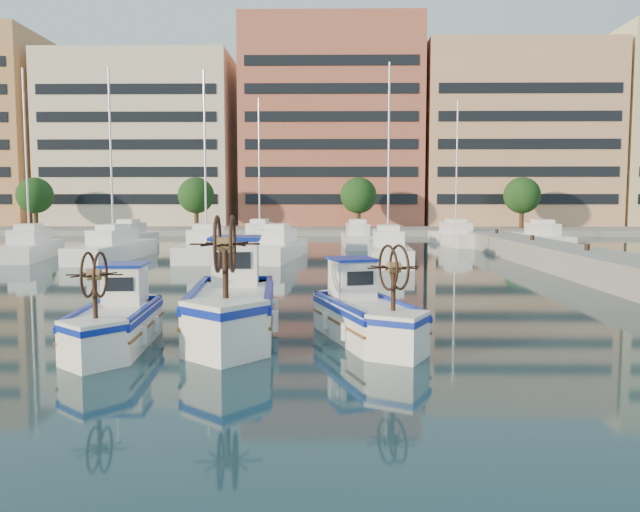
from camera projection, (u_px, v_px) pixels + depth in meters
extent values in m
plane|color=#193541|center=(300.00, 339.00, 15.91)|extent=(300.00, 300.00, 0.00)
cube|color=gray|center=(323.00, 226.00, 82.62)|extent=(180.00, 40.00, 0.60)
cube|color=beige|center=(144.00, 142.00, 80.02)|extent=(23.00, 14.00, 21.00)
cube|color=black|center=(127.00, 137.00, 73.05)|extent=(21.16, 0.12, 18.90)
cube|color=#A95741|center=(331.00, 126.00, 79.50)|extent=(22.00, 14.00, 25.00)
cube|color=black|center=(331.00, 119.00, 72.53)|extent=(20.24, 0.12, 22.50)
cube|color=tan|center=(512.00, 138.00, 79.30)|extent=(23.00, 14.00, 22.00)
cube|color=black|center=(529.00, 132.00, 72.33)|extent=(21.16, 0.12, 19.80)
cylinder|color=#3F2B19|center=(36.00, 220.00, 69.53)|extent=(0.50, 0.50, 3.00)
sphere|color=#1D4719|center=(35.00, 195.00, 69.29)|extent=(4.00, 4.00, 4.00)
cylinder|color=#3F2B19|center=(197.00, 220.00, 69.27)|extent=(0.50, 0.50, 3.00)
sphere|color=#1D4719|center=(196.00, 195.00, 69.04)|extent=(4.00, 4.00, 4.00)
cylinder|color=#3F2B19|center=(358.00, 220.00, 69.02)|extent=(0.50, 0.50, 3.00)
sphere|color=#1D4719|center=(358.00, 195.00, 68.78)|extent=(4.00, 4.00, 4.00)
cylinder|color=#3F2B19|center=(521.00, 220.00, 68.76)|extent=(0.50, 0.50, 3.00)
sphere|color=#1D4719|center=(522.00, 195.00, 68.52)|extent=(4.00, 4.00, 4.00)
cube|color=white|center=(30.00, 251.00, 38.29)|extent=(3.52, 8.21, 1.00)
cylinder|color=silver|center=(26.00, 160.00, 37.81)|extent=(0.12, 0.12, 11.00)
cube|color=white|center=(114.00, 251.00, 37.78)|extent=(2.83, 9.32, 1.00)
cylinder|color=silver|center=(111.00, 160.00, 37.30)|extent=(0.12, 0.12, 11.00)
cube|color=white|center=(206.00, 250.00, 38.89)|extent=(2.36, 9.98, 1.00)
cylinder|color=silver|center=(205.00, 161.00, 38.41)|extent=(0.12, 0.12, 11.00)
cube|color=white|center=(278.00, 250.00, 38.47)|extent=(3.32, 9.61, 1.00)
cube|color=white|center=(388.00, 253.00, 36.71)|extent=(2.61, 10.27, 1.00)
cylinder|color=silver|center=(389.00, 159.00, 36.23)|extent=(0.12, 0.12, 11.00)
cube|color=white|center=(129.00, 240.00, 48.58)|extent=(2.59, 8.00, 1.00)
cube|color=white|center=(260.00, 240.00, 49.14)|extent=(2.65, 7.96, 1.00)
cylinder|color=silver|center=(259.00, 170.00, 48.66)|extent=(0.12, 0.12, 11.00)
cube|color=white|center=(357.00, 241.00, 48.33)|extent=(2.42, 8.62, 1.00)
cube|color=white|center=(455.00, 239.00, 50.28)|extent=(3.09, 8.76, 1.00)
cylinder|color=silver|center=(457.00, 170.00, 49.80)|extent=(0.12, 0.12, 11.00)
cube|color=white|center=(542.00, 241.00, 48.06)|extent=(2.38, 7.85, 1.00)
cube|color=white|center=(115.00, 328.00, 15.08)|extent=(1.82, 3.73, 0.91)
cube|color=#0B209A|center=(115.00, 314.00, 15.05)|extent=(1.88, 3.84, 0.14)
cube|color=blue|center=(115.00, 316.00, 15.06)|extent=(1.45, 3.35, 0.05)
cube|color=white|center=(125.00, 285.00, 16.03)|extent=(1.03, 1.19, 0.95)
cube|color=#0B209A|center=(125.00, 265.00, 15.98)|extent=(1.17, 1.33, 0.07)
cylinder|color=#331E14|center=(95.00, 299.00, 13.45)|extent=(0.10, 0.10, 1.00)
cylinder|color=brown|center=(94.00, 275.00, 13.41)|extent=(0.29, 0.26, 0.24)
torus|color=#331E14|center=(88.00, 275.00, 13.40)|extent=(0.14, 1.01, 1.01)
torus|color=#331E14|center=(100.00, 275.00, 13.41)|extent=(0.14, 1.01, 1.01)
cube|color=white|center=(233.00, 313.00, 16.35)|extent=(2.42, 4.91, 1.19)
cube|color=#0B209A|center=(233.00, 296.00, 16.32)|extent=(2.49, 5.06, 0.18)
cube|color=blue|center=(233.00, 299.00, 16.32)|extent=(1.93, 4.40, 0.07)
cube|color=white|center=(236.00, 262.00, 17.60)|extent=(1.36, 1.57, 1.25)
cube|color=#0B209A|center=(235.00, 238.00, 17.54)|extent=(1.54, 1.75, 0.09)
cylinder|color=#331E14|center=(226.00, 275.00, 14.22)|extent=(0.14, 0.14, 1.31)
cylinder|color=brown|center=(225.00, 244.00, 14.16)|extent=(0.39, 0.35, 0.32)
torus|color=#331E14|center=(218.00, 244.00, 14.14)|extent=(0.19, 1.33, 1.33)
torus|color=#331E14|center=(233.00, 244.00, 14.17)|extent=(0.19, 1.33, 1.33)
cube|color=white|center=(367.00, 322.00, 15.77)|extent=(2.71, 4.10, 0.95)
cube|color=#0B209A|center=(367.00, 308.00, 15.74)|extent=(2.80, 4.22, 0.14)
cube|color=blue|center=(367.00, 310.00, 15.74)|extent=(2.26, 3.63, 0.05)
cube|color=white|center=(352.00, 279.00, 16.71)|extent=(1.30, 1.42, 0.99)
cube|color=#0B209A|center=(352.00, 259.00, 16.66)|extent=(1.48, 1.59, 0.07)
cylinder|color=#331E14|center=(393.00, 292.00, 14.14)|extent=(0.11, 0.11, 1.04)
cylinder|color=brown|center=(394.00, 267.00, 14.09)|extent=(0.35, 0.33, 0.25)
torus|color=#331E14|center=(388.00, 268.00, 14.05)|extent=(0.39, 1.02, 1.05)
torus|color=#331E14|center=(399.00, 267.00, 14.13)|extent=(0.39, 1.02, 1.05)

